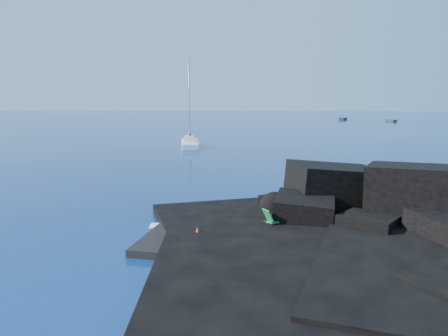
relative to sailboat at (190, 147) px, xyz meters
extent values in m
plane|color=#04123E|center=(4.86, -40.39, 0.00)|extent=(400.00, 400.00, 0.00)
cube|color=black|center=(9.36, -39.89, 0.00)|extent=(9.08, 6.86, 0.70)
cube|color=white|center=(11.55, -40.58, 0.37)|extent=(1.97, 1.23, 0.05)
cone|color=#F84E0D|center=(7.66, -40.38, 0.62)|extent=(0.38, 0.38, 0.53)
cube|color=black|center=(33.55, 76.73, 0.00)|extent=(3.17, 4.85, 0.62)
cube|color=#2B2A30|center=(45.53, 68.14, 0.00)|extent=(2.33, 4.28, 0.54)
camera|label=1|loc=(10.91, -60.02, 6.94)|focal=35.00mm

